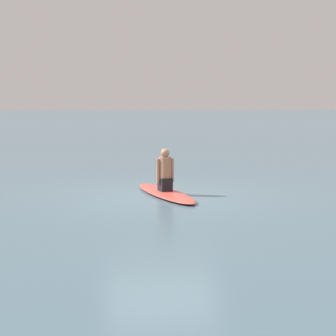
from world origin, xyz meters
TOP-DOWN VIEW (x-y plane):
  - ground_plane at (0.00, 0.00)m, footprint 400.00×400.00m
  - surfboard at (0.27, -0.11)m, footprint 3.13×1.35m
  - person_paddler at (0.27, -0.11)m, footprint 0.36×0.42m

SIDE VIEW (x-z plane):
  - ground_plane at x=0.00m, z-range 0.00..0.00m
  - surfboard at x=0.27m, z-range 0.00..0.09m
  - person_paddler at x=0.27m, z-range 0.05..1.00m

